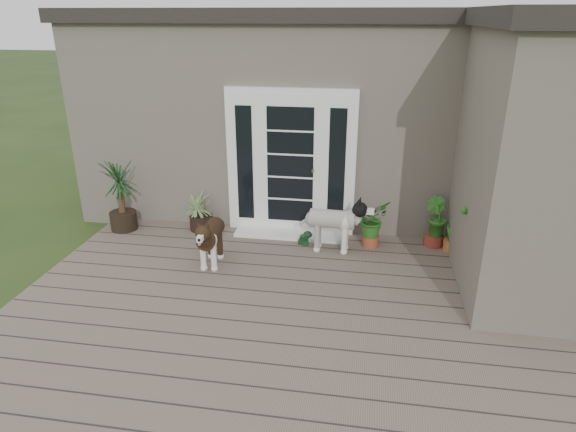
# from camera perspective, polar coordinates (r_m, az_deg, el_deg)

# --- Properties ---
(deck) EXTENTS (6.20, 4.60, 0.12)m
(deck) POSITION_cam_1_polar(r_m,az_deg,el_deg) (5.85, -1.20, -10.85)
(deck) COLOR #6B5B4C
(deck) RESTS_ON ground
(house_main) EXTENTS (7.40, 4.00, 3.10)m
(house_main) POSITION_cam_1_polar(r_m,az_deg,el_deg) (9.27, 3.59, 11.57)
(house_main) COLOR #665E54
(house_main) RESTS_ON ground
(roof_main) EXTENTS (7.60, 4.20, 0.20)m
(roof_main) POSITION_cam_1_polar(r_m,az_deg,el_deg) (9.11, 3.85, 21.82)
(roof_main) COLOR #2D2826
(roof_main) RESTS_ON house_main
(house_wing) EXTENTS (1.60, 2.40, 3.10)m
(house_wing) POSITION_cam_1_polar(r_m,az_deg,el_deg) (6.47, 26.93, 4.53)
(house_wing) COLOR #665E54
(house_wing) RESTS_ON ground
(roof_wing) EXTENTS (1.80, 2.60, 0.20)m
(roof_wing) POSITION_cam_1_polar(r_m,az_deg,el_deg) (6.24, 29.66, 19.07)
(roof_wing) COLOR #2D2826
(roof_wing) RESTS_ON house_wing
(door_unit) EXTENTS (1.90, 0.14, 2.15)m
(door_unit) POSITION_cam_1_polar(r_m,az_deg,el_deg) (7.39, 0.30, 6.06)
(door_unit) COLOR white
(door_unit) RESTS_ON deck
(door_step) EXTENTS (1.60, 0.40, 0.05)m
(door_step) POSITION_cam_1_polar(r_m,az_deg,el_deg) (7.57, 0.05, -2.02)
(door_step) COLOR white
(door_step) RESTS_ON deck
(brindle_dog) EXTENTS (0.37, 0.79, 0.65)m
(brindle_dog) POSITION_cam_1_polar(r_m,az_deg,el_deg) (6.67, -8.71, -2.93)
(brindle_dog) COLOR #352113
(brindle_dog) RESTS_ON deck
(white_dog) EXTENTS (0.85, 0.39, 0.70)m
(white_dog) POSITION_cam_1_polar(r_m,az_deg,el_deg) (6.99, 5.01, -1.33)
(white_dog) COLOR silver
(white_dog) RESTS_ON deck
(spider_plant) EXTENTS (0.60, 0.60, 0.63)m
(spider_plant) POSITION_cam_1_polar(r_m,az_deg,el_deg) (7.78, -9.89, 0.63)
(spider_plant) COLOR #98B871
(spider_plant) RESTS_ON deck
(yucca) EXTENTS (0.82, 0.82, 1.11)m
(yucca) POSITION_cam_1_polar(r_m,az_deg,el_deg) (8.01, -18.49, 2.25)
(yucca) COLOR black
(yucca) RESTS_ON deck
(herb_a) EXTENTS (0.66, 0.66, 0.60)m
(herb_a) POSITION_cam_1_polar(r_m,az_deg,el_deg) (7.23, 9.42, -1.17)
(herb_a) COLOR #1D5117
(herb_a) RESTS_ON deck
(herb_b) EXTENTS (0.48, 0.48, 0.51)m
(herb_b) POSITION_cam_1_polar(r_m,az_deg,el_deg) (7.46, 16.31, -1.41)
(herb_b) COLOR #1A5418
(herb_b) RESTS_ON deck
(herb_c) EXTENTS (0.42, 0.42, 0.51)m
(herb_c) POSITION_cam_1_polar(r_m,az_deg,el_deg) (7.39, 18.50, -1.94)
(herb_c) COLOR #1C6422
(herb_c) RESTS_ON deck
(sapling) EXTENTS (0.54, 0.54, 1.70)m
(sapling) POSITION_cam_1_polar(r_m,az_deg,el_deg) (6.35, 20.96, -0.37)
(sapling) COLOR #235117
(sapling) RESTS_ON deck
(clog_left) EXTENTS (0.21, 0.30, 0.08)m
(clog_left) POSITION_cam_1_polar(r_m,az_deg,el_deg) (7.33, 1.86, -2.76)
(clog_left) COLOR #15361C
(clog_left) RESTS_ON deck
(clog_right) EXTENTS (0.23, 0.36, 0.10)m
(clog_right) POSITION_cam_1_polar(r_m,az_deg,el_deg) (7.36, 1.96, -2.54)
(clog_right) COLOR black
(clog_right) RESTS_ON deck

